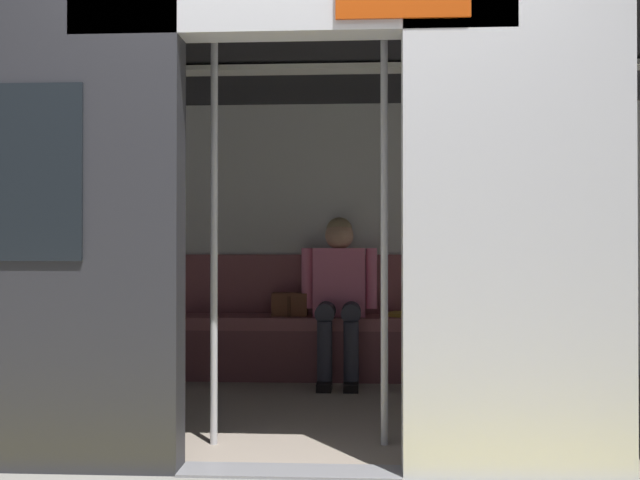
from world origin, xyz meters
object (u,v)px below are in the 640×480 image
object	(u,v)px
train_car	(300,165)
bench_seat	(319,331)
handbag	(290,304)
person_seated	(339,287)
grab_pole_far	(384,235)
grab_pole_door	(214,235)
book	(398,314)

from	to	relation	value
train_car	bench_seat	xyz separation A→B (m)	(-0.06, -1.00, -1.10)
bench_seat	handbag	distance (m)	0.29
person_seated	handbag	bearing A→B (deg)	-11.84
train_car	grab_pole_far	size ratio (longest dim) A/B	3.11
train_car	grab_pole_far	bearing A→B (deg)	123.13
bench_seat	grab_pole_far	xyz separation A→B (m)	(-0.42, 1.73, 0.68)
bench_seat	grab_pole_door	bearing A→B (deg)	76.75
person_seated	grab_pole_door	distance (m)	1.84
train_car	book	distance (m)	1.58
book	grab_pole_door	size ratio (longest dim) A/B	0.11
train_car	grab_pole_door	distance (m)	0.95
bench_seat	grab_pole_door	world-z (taller)	grab_pole_door
person_seated	grab_pole_far	xyz separation A→B (m)	(-0.27, 1.68, 0.35)
train_car	person_seated	size ratio (longest dim) A/B	5.39
handbag	grab_pole_far	xyz separation A→B (m)	(-0.64, 1.76, 0.48)
train_car	grab_pole_door	size ratio (longest dim) A/B	3.11
person_seated	grab_pole_door	size ratio (longest dim) A/B	0.58
bench_seat	train_car	bearing A→B (deg)	86.54
handbag	book	xyz separation A→B (m)	(-0.79, -0.04, -0.07)
book	grab_pole_door	bearing A→B (deg)	90.39
train_car	bench_seat	distance (m)	1.49
handbag	train_car	bearing A→B (deg)	98.80
grab_pole_far	grab_pole_door	bearing A→B (deg)	2.46
grab_pole_far	train_car	bearing A→B (deg)	-56.87
person_seated	handbag	xyz separation A→B (m)	(0.36, -0.08, -0.13)
grab_pole_far	book	bearing A→B (deg)	-94.98
train_car	person_seated	xyz separation A→B (m)	(-0.21, -0.95, -0.78)
handbag	grab_pole_door	world-z (taller)	grab_pole_door
bench_seat	person_seated	distance (m)	0.36
handbag	book	world-z (taller)	handbag
bench_seat	book	xyz separation A→B (m)	(-0.57, -0.06, 0.12)
book	person_seated	bearing A→B (deg)	43.88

